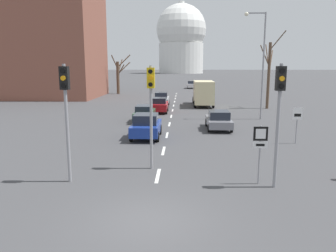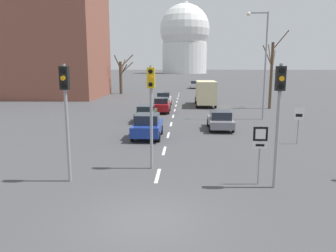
{
  "view_description": "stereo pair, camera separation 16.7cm",
  "coord_description": "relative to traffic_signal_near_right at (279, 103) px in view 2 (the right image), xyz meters",
  "views": [
    {
      "loc": [
        1.1,
        -9.97,
        5.0
      ],
      "look_at": [
        0.44,
        5.07,
        2.22
      ],
      "focal_mm": 35.0,
      "sensor_mm": 36.0,
      "label": 1
    },
    {
      "loc": [
        1.27,
        -9.96,
        5.0
      ],
      "look_at": [
        0.44,
        5.07,
        2.22
      ],
      "focal_mm": 35.0,
      "sensor_mm": 36.0,
      "label": 2
    }
  ],
  "objects": [
    {
      "name": "capitol_dome",
      "position": [
        -4.96,
        207.05,
        18.63
      ],
      "size": [
        32.23,
        32.23,
        45.52
      ],
      "color": "silver",
      "rests_on": "ground_plane"
    },
    {
      "name": "apartment_block_left",
      "position": [
        -26.34,
        39.2,
        7.12
      ],
      "size": [
        18.0,
        14.0,
        21.32
      ],
      "primitive_type": "cube",
      "color": "brown",
      "rests_on": "ground_plane"
    },
    {
      "name": "lane_stripe_7",
      "position": [
        -4.96,
        32.72,
        -3.54
      ],
      "size": [
        0.16,
        2.0,
        0.01
      ],
      "primitive_type": "cube",
      "color": "silver",
      "rests_on": "ground_plane"
    },
    {
      "name": "lane_stripe_1",
      "position": [
        -4.96,
        5.72,
        -3.54
      ],
      "size": [
        0.16,
        2.0,
        0.01
      ],
      "primitive_type": "cube",
      "color": "silver",
      "rests_on": "ground_plane"
    },
    {
      "name": "ground_plane",
      "position": [
        -4.96,
        -3.2,
        -3.55
      ],
      "size": [
        800.0,
        800.0,
        0.0
      ],
      "primitive_type": "plane",
      "color": "#424244"
    },
    {
      "name": "lane_stripe_6",
      "position": [
        -4.96,
        28.22,
        -3.54
      ],
      "size": [
        0.16,
        2.0,
        0.01
      ],
      "primitive_type": "cube",
      "color": "silver",
      "rests_on": "ground_plane"
    },
    {
      "name": "lane_stripe_2",
      "position": [
        -4.96,
        10.22,
        -3.54
      ],
      "size": [
        0.16,
        2.0,
        0.01
      ],
      "primitive_type": "cube",
      "color": "silver",
      "rests_on": "ground_plane"
    },
    {
      "name": "lane_stripe_8",
      "position": [
        -4.96,
        37.22,
        -3.54
      ],
      "size": [
        0.16,
        2.0,
        0.01
      ],
      "primitive_type": "cube",
      "color": "silver",
      "rests_on": "ground_plane"
    },
    {
      "name": "lane_stripe_0",
      "position": [
        -4.96,
        1.22,
        -3.54
      ],
      "size": [
        0.16,
        2.0,
        0.01
      ],
      "primitive_type": "cube",
      "color": "silver",
      "rests_on": "ground_plane"
    },
    {
      "name": "lane_stripe_4",
      "position": [
        -4.96,
        19.22,
        -3.54
      ],
      "size": [
        0.16,
        2.0,
        0.01
      ],
      "primitive_type": "cube",
      "color": "silver",
      "rests_on": "ground_plane"
    },
    {
      "name": "delivery_truck",
      "position": [
        -1.27,
        28.14,
        -1.84
      ],
      "size": [
        2.44,
        7.2,
        3.14
      ],
      "color": "#333842",
      "rests_on": "ground_plane"
    },
    {
      "name": "lane_stripe_10",
      "position": [
        -4.96,
        46.22,
        -3.54
      ],
      "size": [
        0.16,
        2.0,
        0.01
      ],
      "primitive_type": "cube",
      "color": "silver",
      "rests_on": "ground_plane"
    },
    {
      "name": "traffic_signal_near_left",
      "position": [
        -8.75,
        0.29,
        -0.01
      ],
      "size": [
        0.36,
        0.34,
        5.08
      ],
      "color": "gray",
      "rests_on": "ground_plane"
    },
    {
      "name": "sedan_mid_centre",
      "position": [
        -6.31,
        21.88,
        -2.73
      ],
      "size": [
        1.76,
        3.93,
        1.61
      ],
      "color": "maroon",
      "rests_on": "ground_plane"
    },
    {
      "name": "sedan_distant_centre",
      "position": [
        -1.92,
        60.42,
        -2.71
      ],
      "size": [
        1.84,
        4.19,
        1.68
      ],
      "color": "silver",
      "rests_on": "ground_plane"
    },
    {
      "name": "sedan_near_right",
      "position": [
        -6.37,
        9.24,
        -2.69
      ],
      "size": [
        1.97,
        3.98,
        1.7
      ],
      "color": "navy",
      "rests_on": "ground_plane"
    },
    {
      "name": "traffic_signal_centre_tall",
      "position": [
        -5.35,
        2.3,
        -0.05
      ],
      "size": [
        0.36,
        0.34,
        5.01
      ],
      "color": "gray",
      "rests_on": "ground_plane"
    },
    {
      "name": "traffic_signal_near_right",
      "position": [
        0.0,
        0.0,
        0.0
      ],
      "size": [
        0.36,
        0.34,
        5.09
      ],
      "color": "gray",
      "rests_on": "ground_plane"
    },
    {
      "name": "street_lamp_right",
      "position": [
        3.26,
        17.84,
        2.29
      ],
      "size": [
        1.98,
        0.36,
        9.74
      ],
      "color": "gray",
      "rests_on": "ground_plane"
    },
    {
      "name": "sedan_far_left",
      "position": [
        -7.3,
        16.24,
        -2.79
      ],
      "size": [
        1.75,
        4.25,
        1.46
      ],
      "color": "#2D4C33",
      "rests_on": "ground_plane"
    },
    {
      "name": "sedan_far_right",
      "position": [
        -6.44,
        27.23,
        -2.65
      ],
      "size": [
        1.8,
        4.5,
        1.78
      ],
      "color": "#B7B7BC",
      "rests_on": "ground_plane"
    },
    {
      "name": "bare_tree_right_near",
      "position": [
        6.19,
        25.89,
        0.69
      ],
      "size": [
        3.01,
        3.17,
        8.93
      ],
      "color": "brown",
      "rests_on": "ground_plane"
    },
    {
      "name": "lane_stripe_9",
      "position": [
        -4.96,
        41.72,
        -3.54
      ],
      "size": [
        0.16,
        2.0,
        0.01
      ],
      "primitive_type": "cube",
      "color": "silver",
      "rests_on": "ground_plane"
    },
    {
      "name": "sedan_near_left",
      "position": [
        -0.96,
        12.63,
        -2.79
      ],
      "size": [
        1.89,
        4.09,
        1.49
      ],
      "color": "slate",
      "rests_on": "ground_plane"
    },
    {
      "name": "speed_limit_sign",
      "position": [
        3.53,
        7.93,
        -1.92
      ],
      "size": [
        0.6,
        0.08,
        2.4
      ],
      "color": "gray",
      "rests_on": "ground_plane"
    },
    {
      "name": "lane_stripe_3",
      "position": [
        -4.96,
        14.72,
        -3.54
      ],
      "size": [
        0.16,
        2.0,
        0.01
      ],
      "primitive_type": "cube",
      "color": "silver",
      "rests_on": "ground_plane"
    },
    {
      "name": "lane_stripe_5",
      "position": [
        -4.96,
        23.72,
        -3.54
      ],
      "size": [
        0.16,
        2.0,
        0.01
      ],
      "primitive_type": "cube",
      "color": "silver",
      "rests_on": "ground_plane"
    },
    {
      "name": "bare_tree_left_near",
      "position": [
        -15.26,
        45.39,
        -0.17
      ],
      "size": [
        3.1,
        3.14,
        6.97
      ],
      "color": "brown",
      "rests_on": "ground_plane"
    },
    {
      "name": "route_sign_post",
      "position": [
        -0.58,
        0.36,
        -1.8
      ],
      "size": [
        0.6,
        0.08,
        2.55
      ],
      "color": "gray",
      "rests_on": "ground_plane"
    }
  ]
}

